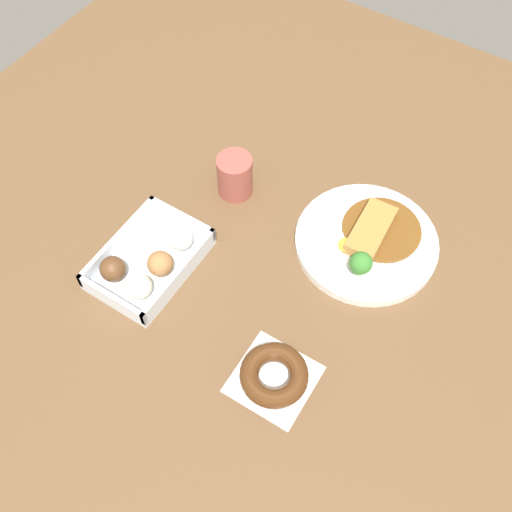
# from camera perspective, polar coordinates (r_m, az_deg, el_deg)

# --- Properties ---
(ground_plane) EXTENTS (1.60, 1.60, 0.00)m
(ground_plane) POSITION_cam_1_polar(r_m,az_deg,el_deg) (1.08, 1.12, -2.53)
(ground_plane) COLOR brown
(curry_plate) EXTENTS (0.26, 0.26, 0.07)m
(curry_plate) POSITION_cam_1_polar(r_m,az_deg,el_deg) (1.13, 10.32, 1.38)
(curry_plate) COLOR white
(curry_plate) RESTS_ON ground_plane
(donut_box) EXTENTS (0.21, 0.14, 0.06)m
(donut_box) POSITION_cam_1_polar(r_m,az_deg,el_deg) (1.09, -9.93, -0.60)
(donut_box) COLOR silver
(donut_box) RESTS_ON ground_plane
(chocolate_ring_donut) EXTENTS (0.13, 0.13, 0.03)m
(chocolate_ring_donut) POSITION_cam_1_polar(r_m,az_deg,el_deg) (0.99, 1.69, -11.05)
(chocolate_ring_donut) COLOR white
(chocolate_ring_donut) RESTS_ON ground_plane
(coffee_mug) EXTENTS (0.07, 0.07, 0.09)m
(coffee_mug) POSITION_cam_1_polar(r_m,az_deg,el_deg) (1.17, -1.98, 7.50)
(coffee_mug) COLOR #9E4C42
(coffee_mug) RESTS_ON ground_plane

